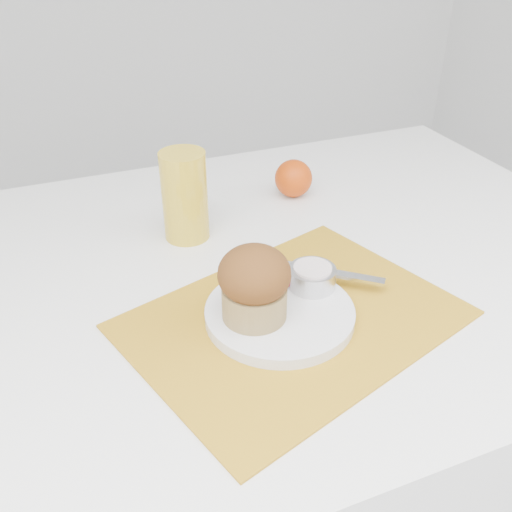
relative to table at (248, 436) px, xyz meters
name	(u,v)px	position (x,y,z in m)	size (l,w,h in m)	color
table	(248,436)	(0.00, 0.00, 0.00)	(1.20, 0.80, 0.75)	white
placemat	(293,319)	(0.01, -0.14, 0.38)	(0.40, 0.29, 0.00)	#B68119
plate	(280,313)	(-0.01, -0.14, 0.39)	(0.19, 0.19, 0.02)	silver
ramekin	(312,277)	(0.05, -0.11, 0.41)	(0.06, 0.06, 0.03)	silver
cream	(313,269)	(0.05, -0.11, 0.42)	(0.05, 0.05, 0.01)	silver
raspberry_near	(281,275)	(0.02, -0.08, 0.40)	(0.02, 0.02, 0.02)	#5B020D
raspberry_far	(292,280)	(0.03, -0.10, 0.40)	(0.02, 0.02, 0.02)	#62021B
butter_knife	(319,271)	(0.08, -0.08, 0.40)	(0.18, 0.01, 0.00)	silver
orange	(293,178)	(0.16, 0.18, 0.41)	(0.07, 0.07, 0.07)	#C23F06
juice_glass	(185,196)	(-0.06, 0.11, 0.45)	(0.07, 0.07, 0.14)	gold
muffin	(254,283)	(-0.04, -0.14, 0.44)	(0.09, 0.09, 0.10)	#9A7E4A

